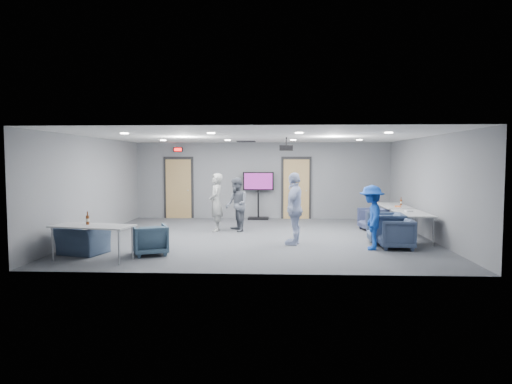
{
  "coord_description": "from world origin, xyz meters",
  "views": [
    {
      "loc": [
        0.48,
        -12.18,
        2.07
      ],
      "look_at": [
        -0.07,
        0.3,
        1.2
      ],
      "focal_mm": 32.0,
      "sensor_mm": 36.0,
      "label": 1
    }
  ],
  "objects_px": {
    "chair_right_c": "(396,234)",
    "person_d": "(372,217)",
    "table_front_left": "(92,228)",
    "table_right_b": "(413,214)",
    "person_c": "(294,209)",
    "chair_right_b": "(386,228)",
    "person_b": "(237,204)",
    "tv_stand": "(258,192)",
    "chair_right_a": "(373,219)",
    "person_a": "(216,202)",
    "table_right_a": "(394,207)",
    "projector": "(286,148)",
    "bottle_front": "(88,220)",
    "bottle_right": "(401,202)",
    "chair_front_b": "(82,240)",
    "chair_front_a": "(150,240)"
  },
  "relations": [
    {
      "from": "chair_right_c",
      "to": "bottle_front",
      "type": "distance_m",
      "value": 6.91
    },
    {
      "from": "person_b",
      "to": "chair_right_c",
      "type": "bearing_deg",
      "value": 34.85
    },
    {
      "from": "chair_right_c",
      "to": "bottle_right",
      "type": "xyz_separation_m",
      "value": [
        0.93,
        3.02,
        0.46
      ]
    },
    {
      "from": "chair_right_b",
      "to": "chair_right_c",
      "type": "relative_size",
      "value": 1.1
    },
    {
      "from": "person_a",
      "to": "bottle_right",
      "type": "bearing_deg",
      "value": 89.35
    },
    {
      "from": "chair_right_b",
      "to": "tv_stand",
      "type": "relative_size",
      "value": 0.52
    },
    {
      "from": "chair_front_b",
      "to": "bottle_front",
      "type": "distance_m",
      "value": 0.8
    },
    {
      "from": "table_front_left",
      "to": "table_right_b",
      "type": "bearing_deg",
      "value": 31.09
    },
    {
      "from": "chair_right_b",
      "to": "projector",
      "type": "distance_m",
      "value": 3.32
    },
    {
      "from": "bottle_front",
      "to": "chair_right_b",
      "type": "bearing_deg",
      "value": 16.82
    },
    {
      "from": "bottle_right",
      "to": "tv_stand",
      "type": "relative_size",
      "value": 0.14
    },
    {
      "from": "table_right_a",
      "to": "bottle_front",
      "type": "bearing_deg",
      "value": 120.73
    },
    {
      "from": "person_a",
      "to": "table_right_a",
      "type": "distance_m",
      "value": 5.3
    },
    {
      "from": "chair_right_a",
      "to": "projector",
      "type": "bearing_deg",
      "value": -74.93
    },
    {
      "from": "person_d",
      "to": "table_right_b",
      "type": "bearing_deg",
      "value": 142.29
    },
    {
      "from": "person_b",
      "to": "table_right_a",
      "type": "height_order",
      "value": "person_b"
    },
    {
      "from": "person_c",
      "to": "table_front_left",
      "type": "relative_size",
      "value": 1.0
    },
    {
      "from": "chair_front_a",
      "to": "table_right_b",
      "type": "height_order",
      "value": "table_right_b"
    },
    {
      "from": "person_c",
      "to": "person_b",
      "type": "bearing_deg",
      "value": -127.65
    },
    {
      "from": "chair_right_a",
      "to": "chair_front_b",
      "type": "distance_m",
      "value": 8.09
    },
    {
      "from": "bottle_front",
      "to": "bottle_right",
      "type": "height_order",
      "value": "bottle_front"
    },
    {
      "from": "chair_front_a",
      "to": "bottle_right",
      "type": "distance_m",
      "value": 7.62
    },
    {
      "from": "chair_right_a",
      "to": "person_a",
      "type": "bearing_deg",
      "value": -95.24
    },
    {
      "from": "person_b",
      "to": "chair_right_a",
      "type": "height_order",
      "value": "person_b"
    },
    {
      "from": "person_d",
      "to": "chair_front_b",
      "type": "distance_m",
      "value": 6.57
    },
    {
      "from": "person_a",
      "to": "chair_right_c",
      "type": "distance_m",
      "value": 5.18
    },
    {
      "from": "person_b",
      "to": "chair_right_c",
      "type": "relative_size",
      "value": 2.01
    },
    {
      "from": "person_c",
      "to": "chair_right_a",
      "type": "xyz_separation_m",
      "value": [
        2.41,
        2.4,
        -0.56
      ]
    },
    {
      "from": "person_b",
      "to": "chair_front_b",
      "type": "distance_m",
      "value": 4.64
    },
    {
      "from": "chair_right_c",
      "to": "table_front_left",
      "type": "relative_size",
      "value": 0.44
    },
    {
      "from": "person_a",
      "to": "person_d",
      "type": "relative_size",
      "value": 1.13
    },
    {
      "from": "chair_front_a",
      "to": "table_right_b",
      "type": "distance_m",
      "value": 6.61
    },
    {
      "from": "tv_stand",
      "to": "table_front_left",
      "type": "bearing_deg",
      "value": -115.18
    },
    {
      "from": "chair_right_c",
      "to": "table_right_a",
      "type": "xyz_separation_m",
      "value": [
        0.71,
        3.0,
        0.33
      ]
    },
    {
      "from": "chair_right_c",
      "to": "table_right_b",
      "type": "height_order",
      "value": "table_right_b"
    },
    {
      "from": "chair_right_b",
      "to": "table_right_a",
      "type": "height_order",
      "value": "chair_right_b"
    },
    {
      "from": "chair_right_c",
      "to": "person_d",
      "type": "bearing_deg",
      "value": -75.63
    },
    {
      "from": "chair_right_a",
      "to": "chair_right_b",
      "type": "height_order",
      "value": "chair_right_b"
    },
    {
      "from": "chair_front_a",
      "to": "tv_stand",
      "type": "bearing_deg",
      "value": -132.5
    },
    {
      "from": "person_c",
      "to": "table_right_b",
      "type": "xyz_separation_m",
      "value": [
        3.06,
        0.66,
        -0.21
      ]
    },
    {
      "from": "person_c",
      "to": "chair_right_b",
      "type": "height_order",
      "value": "person_c"
    },
    {
      "from": "table_right_a",
      "to": "chair_right_b",
      "type": "bearing_deg",
      "value": 161.66
    },
    {
      "from": "person_d",
      "to": "bottle_front",
      "type": "bearing_deg",
      "value": -68.93
    },
    {
      "from": "person_a",
      "to": "chair_right_c",
      "type": "relative_size",
      "value": 2.16
    },
    {
      "from": "person_b",
      "to": "chair_front_a",
      "type": "bearing_deg",
      "value": -48.88
    },
    {
      "from": "person_c",
      "to": "chair_right_c",
      "type": "xyz_separation_m",
      "value": [
        2.36,
        -0.45,
        -0.53
      ]
    },
    {
      "from": "chair_front_a",
      "to": "bottle_front",
      "type": "height_order",
      "value": "bottle_front"
    },
    {
      "from": "chair_right_a",
      "to": "table_front_left",
      "type": "relative_size",
      "value": 0.41
    },
    {
      "from": "person_a",
      "to": "chair_right_b",
      "type": "xyz_separation_m",
      "value": [
        4.46,
        -1.84,
        -0.45
      ]
    },
    {
      "from": "person_d",
      "to": "table_right_a",
      "type": "height_order",
      "value": "person_d"
    }
  ]
}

